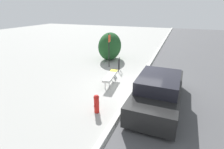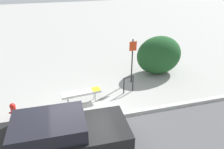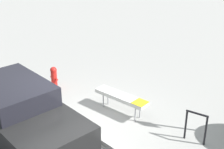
# 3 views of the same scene
# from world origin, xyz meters

# --- Properties ---
(ground_plane) EXTENTS (60.00, 60.00, 0.00)m
(ground_plane) POSITION_xyz_m (0.00, 0.00, 0.00)
(ground_plane) COLOR #9E9E99
(curb) EXTENTS (60.00, 0.20, 0.13)m
(curb) POSITION_xyz_m (0.00, 0.00, 0.07)
(curb) COLOR #B7B7B2
(curb) RESTS_ON ground_plane
(bench) EXTENTS (1.73, 0.56, 0.57)m
(bench) POSITION_xyz_m (0.13, 1.36, 0.50)
(bench) COLOR #99999E
(bench) RESTS_ON ground_plane
(bike_rack) EXTENTS (0.55, 0.18, 0.83)m
(bike_rack) POSITION_xyz_m (2.38, 1.67, 0.50)
(bike_rack) COLOR black
(bike_rack) RESTS_ON ground_plane
(sign_post) EXTENTS (0.36, 0.08, 2.30)m
(sign_post) POSITION_xyz_m (2.85, 2.54, 1.38)
(sign_post) COLOR black
(sign_post) RESTS_ON ground_plane
(fire_hydrant) EXTENTS (0.36, 0.22, 0.77)m
(fire_hydrant) POSITION_xyz_m (-2.55, 0.87, 0.41)
(fire_hydrant) COLOR red
(fire_hydrant) RESTS_ON ground_plane
(shrub_hedge) EXTENTS (2.48, 1.64, 2.10)m
(shrub_hedge) POSITION_xyz_m (4.63, 3.20, 1.05)
(shrub_hedge) COLOR #1E4C23
(shrub_hedge) RESTS_ON ground_plane
(parked_car_near) EXTENTS (4.59, 1.84, 1.36)m
(parked_car_near) POSITION_xyz_m (-1.05, -1.26, 0.63)
(parked_car_near) COLOR black
(parked_car_near) RESTS_ON ground_plane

